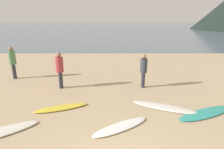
# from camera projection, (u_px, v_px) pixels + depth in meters

# --- Properties ---
(ground_plane) EXTENTS (120.00, 120.00, 0.20)m
(ground_plane) POSITION_uv_depth(u_px,v_px,m) (114.00, 69.00, 12.93)
(ground_plane) COLOR tan
(ground_plane) RESTS_ON ground
(ocean_water) EXTENTS (140.00, 100.00, 0.01)m
(ocean_water) POSITION_uv_depth(u_px,v_px,m) (113.00, 26.00, 65.59)
(ocean_water) COLOR slate
(ocean_water) RESTS_ON ground
(surfboard_1) EXTENTS (2.00, 1.14, 0.09)m
(surfboard_1) POSITION_uv_depth(u_px,v_px,m) (61.00, 108.00, 7.14)
(surfboard_1) COLOR yellow
(surfboard_1) RESTS_ON ground
(surfboard_2) EXTENTS (1.93, 1.49, 0.08)m
(surfboard_2) POSITION_uv_depth(u_px,v_px,m) (121.00, 127.00, 5.92)
(surfboard_2) COLOR white
(surfboard_2) RESTS_ON ground
(surfboard_3) EXTENTS (2.45, 1.52, 0.09)m
(surfboard_3) POSITION_uv_depth(u_px,v_px,m) (165.00, 107.00, 7.17)
(surfboard_3) COLOR silver
(surfboard_3) RESTS_ON ground
(surfboard_4) EXTENTS (2.45, 1.56, 0.07)m
(surfboard_4) POSITION_uv_depth(u_px,v_px,m) (206.00, 113.00, 6.76)
(surfboard_4) COLOR teal
(surfboard_4) RESTS_ON ground
(person_0) EXTENTS (0.33, 0.33, 1.64)m
(person_0) POSITION_uv_depth(u_px,v_px,m) (144.00, 68.00, 9.02)
(person_0) COLOR #2D2D38
(person_0) RESTS_ON ground
(person_1) EXTENTS (0.36, 0.36, 1.79)m
(person_1) POSITION_uv_depth(u_px,v_px,m) (13.00, 60.00, 10.33)
(person_1) COLOR #2D2D38
(person_1) RESTS_ON ground
(person_2) EXTENTS (0.35, 0.35, 1.75)m
(person_2) POSITION_uv_depth(u_px,v_px,m) (60.00, 67.00, 8.93)
(person_2) COLOR #2D2D38
(person_2) RESTS_ON ground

